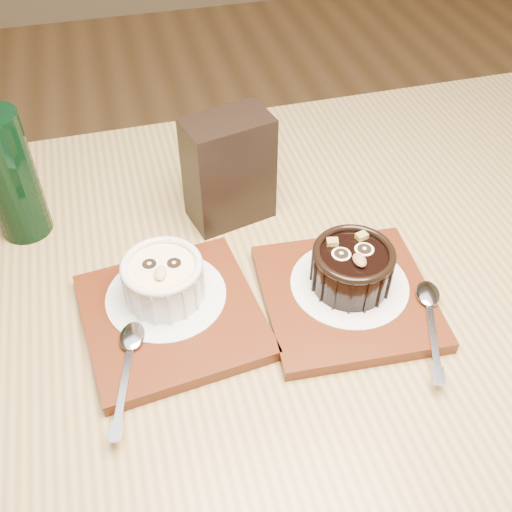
{
  "coord_description": "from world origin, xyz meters",
  "views": [
    {
      "loc": [
        -0.1,
        -0.55,
        1.25
      ],
      "look_at": [
        0.01,
        -0.12,
        0.81
      ],
      "focal_mm": 42.0,
      "sensor_mm": 36.0,
      "label": 1
    }
  ],
  "objects_px": {
    "table": "(258,359)",
    "condiment_stand": "(229,170)",
    "ramekin_white": "(163,278)",
    "ramekin_dark": "(352,266)",
    "tray_left": "(172,316)",
    "tray_right": "(346,296)",
    "green_bottle": "(8,171)"
  },
  "relations": [
    {
      "from": "table",
      "to": "condiment_stand",
      "type": "height_order",
      "value": "condiment_stand"
    },
    {
      "from": "ramekin_white",
      "to": "condiment_stand",
      "type": "relative_size",
      "value": 0.61
    },
    {
      "from": "table",
      "to": "ramekin_dark",
      "type": "distance_m",
      "value": 0.17
    },
    {
      "from": "tray_left",
      "to": "tray_right",
      "type": "height_order",
      "value": "same"
    },
    {
      "from": "ramekin_white",
      "to": "tray_right",
      "type": "distance_m",
      "value": 0.2
    },
    {
      "from": "ramekin_white",
      "to": "condiment_stand",
      "type": "xyz_separation_m",
      "value": [
        0.1,
        0.13,
        0.03
      ]
    },
    {
      "from": "ramekin_white",
      "to": "condiment_stand",
      "type": "height_order",
      "value": "condiment_stand"
    },
    {
      "from": "condiment_stand",
      "to": "green_bottle",
      "type": "xyz_separation_m",
      "value": [
        -0.25,
        0.04,
        0.02
      ]
    },
    {
      "from": "tray_left",
      "to": "condiment_stand",
      "type": "xyz_separation_m",
      "value": [
        0.1,
        0.16,
        0.06
      ]
    },
    {
      "from": "tray_right",
      "to": "green_bottle",
      "type": "relative_size",
      "value": 0.79
    },
    {
      "from": "tray_left",
      "to": "green_bottle",
      "type": "bearing_deg",
      "value": 128.2
    },
    {
      "from": "tray_right",
      "to": "green_bottle",
      "type": "xyz_separation_m",
      "value": [
        -0.34,
        0.21,
        0.08
      ]
    },
    {
      "from": "tray_right",
      "to": "ramekin_dark",
      "type": "distance_m",
      "value": 0.04
    },
    {
      "from": "ramekin_dark",
      "to": "condiment_stand",
      "type": "bearing_deg",
      "value": 118.86
    },
    {
      "from": "table",
      "to": "green_bottle",
      "type": "relative_size",
      "value": 5.3
    },
    {
      "from": "green_bottle",
      "to": "ramekin_dark",
      "type": "bearing_deg",
      "value": -30.33
    },
    {
      "from": "tray_left",
      "to": "ramekin_dark",
      "type": "bearing_deg",
      "value": -3.19
    },
    {
      "from": "tray_right",
      "to": "green_bottle",
      "type": "height_order",
      "value": "green_bottle"
    },
    {
      "from": "tray_left",
      "to": "condiment_stand",
      "type": "distance_m",
      "value": 0.19
    },
    {
      "from": "tray_right",
      "to": "ramekin_white",
      "type": "bearing_deg",
      "value": 167.09
    },
    {
      "from": "ramekin_white",
      "to": "condiment_stand",
      "type": "distance_m",
      "value": 0.17
    },
    {
      "from": "tray_left",
      "to": "ramekin_dark",
      "type": "relative_size",
      "value": 2.04
    },
    {
      "from": "condiment_stand",
      "to": "green_bottle",
      "type": "relative_size",
      "value": 0.61
    },
    {
      "from": "table",
      "to": "tray_right",
      "type": "height_order",
      "value": "tray_right"
    },
    {
      "from": "table",
      "to": "tray_right",
      "type": "distance_m",
      "value": 0.14
    },
    {
      "from": "tray_left",
      "to": "green_bottle",
      "type": "height_order",
      "value": "green_bottle"
    },
    {
      "from": "tray_left",
      "to": "ramekin_white",
      "type": "height_order",
      "value": "ramekin_white"
    },
    {
      "from": "ramekin_dark",
      "to": "green_bottle",
      "type": "xyz_separation_m",
      "value": [
        -0.35,
        0.2,
        0.04
      ]
    },
    {
      "from": "ramekin_dark",
      "to": "green_bottle",
      "type": "relative_size",
      "value": 0.39
    },
    {
      "from": "ramekin_white",
      "to": "tray_right",
      "type": "bearing_deg",
      "value": -1.2
    },
    {
      "from": "condiment_stand",
      "to": "green_bottle",
      "type": "height_order",
      "value": "green_bottle"
    },
    {
      "from": "ramekin_dark",
      "to": "ramekin_white",
      "type": "bearing_deg",
      "value": 168.83
    }
  ]
}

